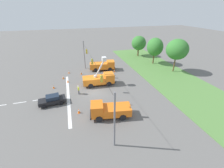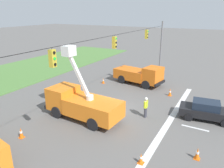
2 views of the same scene
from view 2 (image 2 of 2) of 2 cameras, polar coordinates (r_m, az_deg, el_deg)
The scene contains 12 objects.
ground_plane at distance 19.83m, azimuth 0.88°, elevation -6.63°, with size 200.00×200.00×0.00m, color #605E5B.
lane_markings at distance 18.08m, azimuth 19.23°, elevation -10.40°, with size 17.60×15.25×0.01m.
signal_gantry at distance 18.35m, azimuth 0.90°, elevation 5.94°, with size 26.20×0.33×7.20m.
utility_truck_bucket_lift at distance 18.01m, azimuth -8.03°, elevation -4.84°, with size 2.81×6.67×5.90m.
utility_truck_support_far at distance 26.36m, azimuth 7.30°, elevation 2.42°, with size 3.31×6.24×2.33m.
sedan_black at distance 19.39m, azimuth 23.52°, elevation -6.33°, with size 2.28×4.47×1.56m.
road_worker at distance 18.28m, azimuth 8.82°, elevation -5.69°, with size 0.65×0.26×1.77m.
traffic_cone_foreground_right at distance 26.72m, azimuth -2.30°, elevation 0.89°, with size 0.36×0.36×0.68m.
traffic_cone_mid_right at distance 13.46m, azimuth 7.58°, elevation -18.70°, with size 0.36×0.36×0.68m.
traffic_cone_lane_edge_b at distance 23.53m, azimuth 14.91°, elevation -2.07°, with size 0.36×0.36×0.80m.
traffic_cone_far_left at distance 16.80m, azimuth -22.67°, elevation -11.68°, with size 0.36×0.36×0.77m.
traffic_cone_centre_line at distance 14.56m, azimuth 21.42°, elevation -16.54°, with size 0.36×0.36×0.76m.
Camera 2 is at (-15.85, -8.38, 8.45)m, focal length 35.00 mm.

